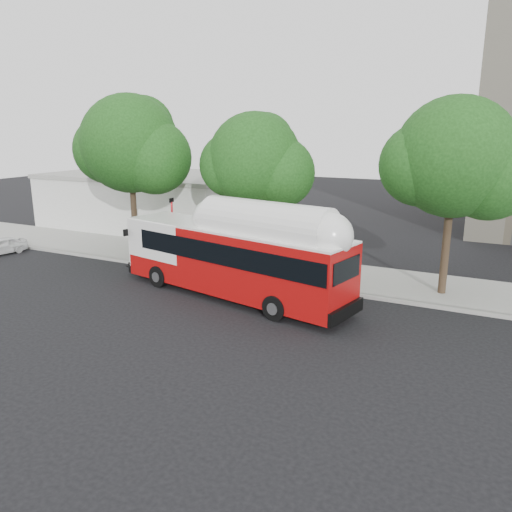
{
  "coord_description": "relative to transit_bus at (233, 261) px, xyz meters",
  "views": [
    {
      "loc": [
        11.01,
        -18.3,
        7.73
      ],
      "look_at": [
        0.55,
        3.0,
        1.63
      ],
      "focal_mm": 35.0,
      "sensor_mm": 36.0,
      "label": 1
    }
  ],
  "objects": [
    {
      "name": "signal_pole",
      "position": [
        -5.44,
        2.88,
        0.28
      ],
      "size": [
        0.11,
        0.38,
        4.0
      ],
      "color": "red",
      "rests_on": "ground"
    },
    {
      "name": "parked_car",
      "position": [
        -17.11,
        0.72,
        -1.23
      ],
      "size": [
        3.34,
        1.95,
        1.07
      ],
      "primitive_type": "imported",
      "rotation": [
        0.0,
        0.0,
        -0.23
      ],
      "color": "silver",
      "rests_on": "ground"
    },
    {
      "name": "red_curb_segment",
      "position": [
        -3.22,
        2.61,
        -1.69
      ],
      "size": [
        10.0,
        0.32,
        0.16
      ],
      "primitive_type": "cube",
      "color": "#9F1118",
      "rests_on": "ground"
    },
    {
      "name": "street_tree_left",
      "position": [
        -8.75,
        4.27,
        4.84
      ],
      "size": [
        6.67,
        5.8,
        9.74
      ],
      "color": "#2D2116",
      "rests_on": "ground"
    },
    {
      "name": "curb_strip",
      "position": [
        -0.22,
        2.61,
        -1.69
      ],
      "size": [
        60.0,
        0.3,
        0.15
      ],
      "primitive_type": "cube",
      "color": "gray",
      "rests_on": "ground"
    },
    {
      "name": "transit_bus",
      "position": [
        0.0,
        0.0,
        0.0
      ],
      "size": [
        12.99,
        5.07,
        3.79
      ],
      "rotation": [
        0.0,
        0.0,
        -0.22
      ],
      "color": "#A10B0B",
      "rests_on": "ground"
    },
    {
      "name": "sidewalk",
      "position": [
        -0.22,
        5.21,
        -1.69
      ],
      "size": [
        60.0,
        5.0,
        0.15
      ],
      "primitive_type": "cube",
      "color": "gray",
      "rests_on": "ground"
    },
    {
      "name": "street_tree_right",
      "position": [
        9.21,
        4.57,
        4.49
      ],
      "size": [
        6.21,
        5.4,
        9.18
      ],
      "color": "#2D2116",
      "rests_on": "ground"
    },
    {
      "name": "street_tree_mid",
      "position": [
        -0.82,
        4.77,
        4.14
      ],
      "size": [
        5.75,
        5.0,
        8.62
      ],
      "color": "#2D2116",
      "rests_on": "ground"
    },
    {
      "name": "ground",
      "position": [
        -0.22,
        -1.29,
        -1.77
      ],
      "size": [
        120.0,
        120.0,
        0.0
      ],
      "primitive_type": "plane",
      "color": "black",
      "rests_on": "ground"
    },
    {
      "name": "low_commercial_bldg",
      "position": [
        -14.22,
        12.71,
        0.38
      ],
      "size": [
        16.2,
        10.2,
        4.25
      ],
      "color": "silver",
      "rests_on": "ground"
    }
  ]
}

